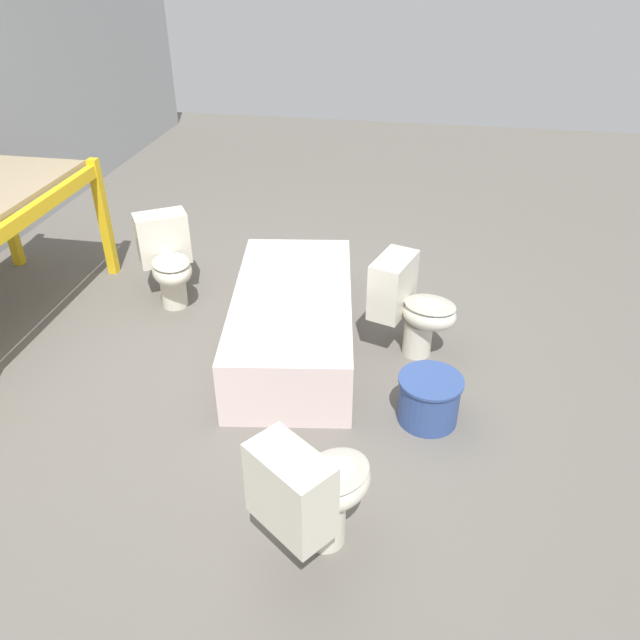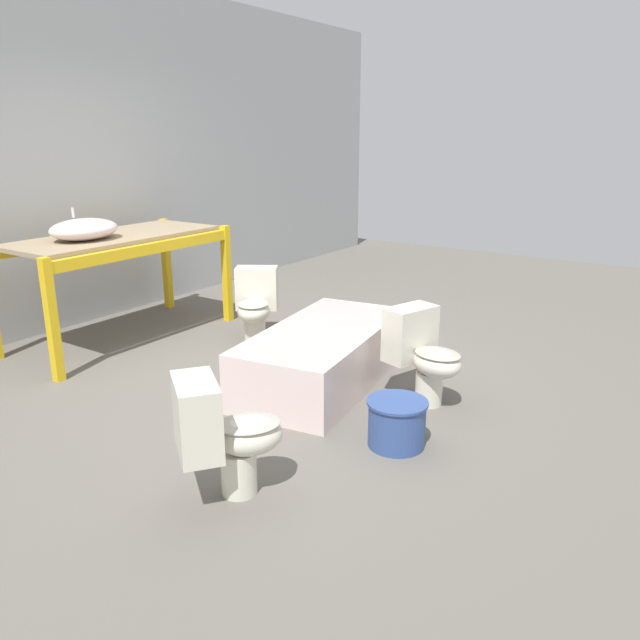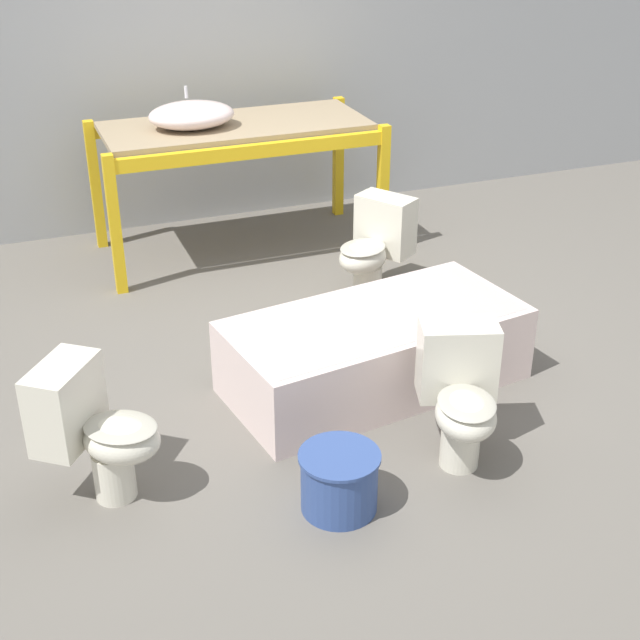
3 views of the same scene
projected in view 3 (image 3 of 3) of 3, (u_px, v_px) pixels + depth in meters
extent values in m
plane|color=#666059|center=(301.00, 346.00, 5.25)|extent=(12.00, 12.00, 0.00)
cube|color=#9EA0A3|center=(191.00, 7.00, 6.40)|extent=(10.80, 0.08, 3.20)
cube|color=yellow|center=(115.00, 226.00, 5.69)|extent=(0.07, 0.07, 0.93)
cube|color=yellow|center=(383.00, 190.00, 6.28)|extent=(0.07, 0.07, 0.93)
cube|color=yellow|center=(96.00, 185.00, 6.38)|extent=(0.07, 0.07, 0.93)
cube|color=yellow|center=(338.00, 157.00, 6.97)|extent=(0.07, 0.07, 0.93)
cube|color=yellow|center=(253.00, 151.00, 5.80)|extent=(1.88, 0.06, 0.09)
cube|color=yellow|center=(220.00, 120.00, 6.50)|extent=(1.88, 0.06, 0.09)
cube|color=#998466|center=(235.00, 126.00, 6.12)|extent=(1.81, 0.77, 0.04)
ellipsoid|color=silver|center=(192.00, 115.00, 5.97)|extent=(0.58, 0.44, 0.17)
cylinder|color=silver|center=(186.00, 92.00, 6.01)|extent=(0.02, 0.02, 0.08)
cube|color=silver|center=(375.00, 350.00, 4.78)|extent=(1.68, 0.97, 0.42)
cube|color=beige|center=(376.00, 330.00, 4.72)|extent=(1.59, 0.88, 0.17)
cylinder|color=silver|center=(114.00, 474.00, 3.97)|extent=(0.18, 0.18, 0.23)
ellipsoid|color=silver|center=(122.00, 440.00, 3.86)|extent=(0.44, 0.43, 0.19)
ellipsoid|color=#B3AF9F|center=(120.00, 427.00, 3.83)|extent=(0.42, 0.41, 0.03)
cube|color=silver|center=(65.00, 403.00, 3.86)|extent=(0.38, 0.41, 0.38)
cylinder|color=silver|center=(367.00, 282.00, 5.75)|extent=(0.18, 0.18, 0.23)
ellipsoid|color=silver|center=(363.00, 257.00, 5.62)|extent=(0.44, 0.42, 0.19)
ellipsoid|color=#B3AF9F|center=(363.00, 247.00, 5.58)|extent=(0.42, 0.40, 0.03)
cube|color=silver|center=(385.00, 224.00, 5.73)|extent=(0.36, 0.41, 0.38)
cylinder|color=silver|center=(460.00, 443.00, 4.17)|extent=(0.18, 0.18, 0.23)
ellipsoid|color=silver|center=(466.00, 415.00, 4.03)|extent=(0.37, 0.41, 0.19)
ellipsoid|color=#B3AF9F|center=(467.00, 403.00, 4.00)|extent=(0.35, 0.39, 0.03)
cube|color=silver|center=(457.00, 360.00, 4.19)|extent=(0.41, 0.30, 0.38)
cylinder|color=#334C8C|center=(339.00, 481.00, 3.88)|extent=(0.34, 0.34, 0.28)
cylinder|color=#334C8C|center=(340.00, 456.00, 3.82)|extent=(0.36, 0.36, 0.02)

